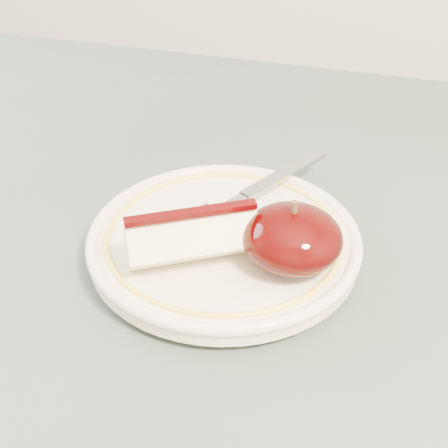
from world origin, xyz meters
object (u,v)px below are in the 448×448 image
(apple_half, at_px, (292,238))
(fork, at_px, (243,198))
(plate, at_px, (224,240))
(table, at_px, (89,377))

(apple_half, distance_m, fork, 0.08)
(plate, bearing_deg, apple_half, -18.06)
(apple_half, bearing_deg, fork, 129.47)
(apple_half, bearing_deg, table, -160.17)
(table, bearing_deg, fork, 51.24)
(table, height_order, apple_half, apple_half)
(plate, distance_m, fork, 0.04)
(plate, height_order, fork, fork)
(plate, relative_size, apple_half, 2.94)
(apple_half, bearing_deg, plate, 161.94)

